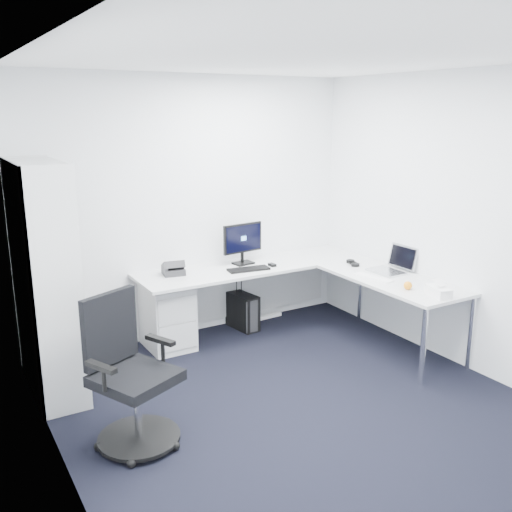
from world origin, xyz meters
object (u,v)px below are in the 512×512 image
bookshelf (46,281)px  monitor (243,243)px  task_chair (136,374)px  l_desk (272,307)px  laptop (387,260)px

bookshelf → monitor: (2.08, 0.39, -0.01)m
bookshelf → task_chair: bearing=-73.4°
l_desk → monitor: (-0.09, 0.44, 0.60)m
bookshelf → monitor: size_ratio=4.17×
l_desk → task_chair: (-1.83, -1.11, 0.18)m
monitor → l_desk: bearing=-84.5°
bookshelf → task_chair: bookshelf is taller
l_desk → bookshelf: bearing=178.7°
l_desk → laptop: size_ratio=6.95×
l_desk → task_chair: task_chair is taller
task_chair → monitor: monitor is taller
bookshelf → monitor: bookshelf is taller
laptop → bookshelf: bearing=167.8°
bookshelf → laptop: bookshelf is taller
bookshelf → task_chair: size_ratio=1.79×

